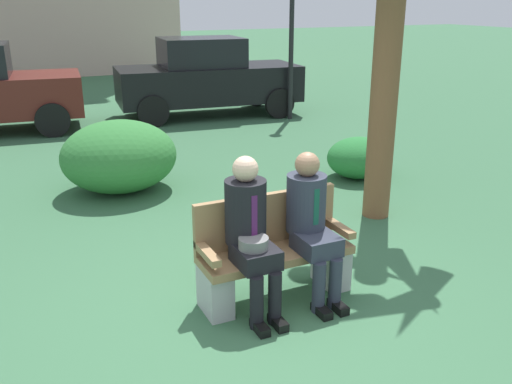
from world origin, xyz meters
TOP-DOWN VIEW (x-y plane):
  - ground_plane at (0.00, 0.00)m, footprint 80.00×80.00m
  - park_bench at (0.27, 0.31)m, footprint 1.33×0.44m
  - seated_man_left at (-0.00, 0.19)m, footprint 0.34×0.72m
  - seated_man_right at (0.57, 0.19)m, footprint 0.34×0.72m
  - shrub_near_bench at (2.94, 2.82)m, footprint 0.94×0.87m
  - shrub_mid_lawn at (-0.31, 3.71)m, footprint 1.53×1.40m
  - parked_car_far at (2.56, 7.98)m, footprint 4.04×2.04m
  - street_lamp at (4.04, 6.91)m, footprint 0.24×0.24m

SIDE VIEW (x-z plane):
  - ground_plane at x=0.00m, z-range 0.00..0.00m
  - shrub_near_bench at x=2.94m, z-range 0.00..0.59m
  - park_bench at x=0.27m, z-range -0.06..0.84m
  - shrub_mid_lawn at x=-0.31m, z-range 0.00..0.96m
  - seated_man_right at x=0.57m, z-range 0.08..1.35m
  - seated_man_left at x=0.00m, z-range 0.07..1.38m
  - parked_car_far at x=2.56m, z-range 0.00..1.68m
  - street_lamp at x=4.04m, z-range 0.40..3.77m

